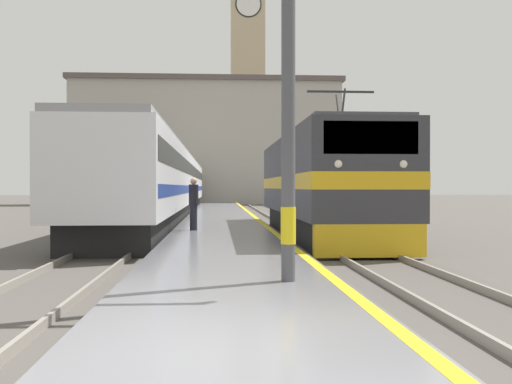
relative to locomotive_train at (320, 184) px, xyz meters
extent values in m
plane|color=#514C47|center=(-3.45, 14.62, -1.90)|extent=(200.00, 200.00, 0.00)
cube|color=slate|center=(-3.45, 9.62, -1.77)|extent=(3.64, 140.00, 0.28)
cube|color=yellow|center=(-1.78, 9.62, -1.62)|extent=(0.20, 140.00, 0.00)
cube|color=#514C47|center=(0.00, 9.62, -1.89)|extent=(2.83, 140.00, 0.02)
cube|color=gray|center=(-0.72, 9.62, -1.81)|extent=(0.07, 140.00, 0.14)
cube|color=gray|center=(0.72, 9.62, -1.81)|extent=(0.07, 140.00, 0.14)
cube|color=#514C47|center=(-6.59, 9.62, -1.89)|extent=(2.84, 140.00, 0.02)
cube|color=gray|center=(-7.30, 9.62, -1.81)|extent=(0.07, 140.00, 0.14)
cube|color=gray|center=(-5.87, 9.62, -1.81)|extent=(0.07, 140.00, 0.14)
cube|color=black|center=(0.00, 0.04, -1.45)|extent=(2.46, 13.20, 0.90)
cube|color=#333338|center=(0.00, 0.04, 0.32)|extent=(2.90, 14.35, 2.64)
cube|color=gold|center=(0.00, 0.04, 0.05)|extent=(2.92, 14.37, 0.44)
cube|color=gold|center=(0.00, -6.99, -1.41)|extent=(2.76, 0.30, 0.81)
cube|color=black|center=(0.00, -7.08, 1.09)|extent=(2.32, 0.12, 0.80)
sphere|color=white|center=(-0.80, -7.12, 0.45)|extent=(0.20, 0.20, 0.20)
sphere|color=white|center=(0.80, -7.12, 0.45)|extent=(0.20, 0.20, 0.20)
cube|color=#4C4C51|center=(0.00, 0.04, 1.70)|extent=(2.61, 13.64, 0.12)
cylinder|color=#333333|center=(0.00, -3.90, 2.26)|extent=(0.06, 0.63, 1.03)
cylinder|color=#333333|center=(0.00, -3.20, 2.26)|extent=(0.06, 0.63, 1.03)
cube|color=#262626|center=(0.00, -3.55, 2.76)|extent=(2.03, 0.08, 0.06)
cube|color=black|center=(-6.59, 14.86, -1.45)|extent=(2.46, 42.29, 0.90)
cube|color=silver|center=(-6.59, 14.86, 0.32)|extent=(2.90, 44.05, 2.66)
cube|color=black|center=(-6.59, 14.86, 0.86)|extent=(2.92, 43.17, 0.64)
cube|color=navy|center=(-6.59, 14.86, -0.21)|extent=(2.92, 43.17, 0.36)
cube|color=gray|center=(-6.59, 14.86, 1.75)|extent=(2.67, 44.05, 0.20)
cylinder|color=#4C4C51|center=(-2.56, -11.72, 2.36)|extent=(0.23, 0.23, 7.97)
cylinder|color=yellow|center=(-2.56, -11.72, -0.73)|extent=(0.25, 0.25, 0.60)
cylinder|color=#23232D|center=(-4.53, -0.19, -1.19)|extent=(0.26, 0.26, 0.88)
cylinder|color=black|center=(-4.53, -0.19, -0.38)|extent=(0.34, 0.34, 0.73)
sphere|color=tan|center=(-4.53, -0.19, 0.10)|extent=(0.24, 0.24, 0.24)
cube|color=tan|center=(0.09, 52.74, 11.43)|extent=(4.08, 4.08, 26.67)
cylinder|color=black|center=(0.09, 50.68, 21.91)|extent=(3.16, 0.06, 3.16)
cylinder|color=white|center=(0.09, 50.65, 21.91)|extent=(2.86, 0.10, 2.86)
cube|color=#A8A399|center=(-4.74, 41.65, 4.37)|extent=(27.43, 6.05, 12.55)
cube|color=#564C47|center=(-4.74, 41.65, 10.90)|extent=(28.03, 6.65, 0.50)
camera|label=1|loc=(-3.71, -21.33, -0.11)|focal=42.00mm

